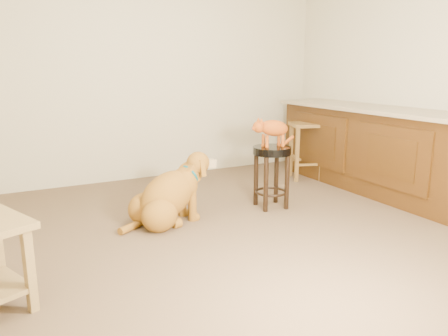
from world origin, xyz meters
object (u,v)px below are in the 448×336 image
golden_retriever (168,197)px  tabby_kitten (271,129)px  padded_stool (272,164)px  wood_stool (306,150)px

golden_retriever → tabby_kitten: tabby_kitten is taller
padded_stool → golden_retriever: bearing=178.1°
padded_stool → tabby_kitten: bearing=167.3°
padded_stool → tabby_kitten: 0.35m
padded_stool → wood_stool: bearing=37.0°
padded_stool → wood_stool: wood_stool is taller
tabby_kitten → wood_stool: bearing=43.6°
wood_stool → golden_retriever: size_ratio=0.68×
wood_stool → golden_retriever: wood_stool is taller
tabby_kitten → padded_stool: bearing=-5.7°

